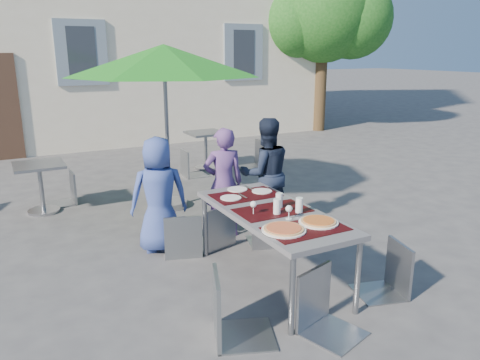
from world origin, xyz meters
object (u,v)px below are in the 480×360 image
pizza_near_right (318,222)px  bg_chair_l_1 (189,147)px  chair_0 (182,209)px  chair_2 (269,199)px  child_0 (159,195)px  chair_5 (326,266)px  dining_table (272,216)px  chair_4 (392,239)px  child_1 (223,183)px  cafe_table_0 (40,180)px  child_2 (266,174)px  bg_chair_r_0 (64,169)px  bg_chair_r_1 (256,137)px  chair_3 (230,267)px  pizza_near_left (284,229)px  patio_umbrella (164,61)px  cafe_table_1 (206,144)px  chair_1 (215,201)px

pizza_near_right → bg_chair_l_1: size_ratio=0.38×
chair_0 → chair_2: (0.99, -0.22, 0.03)m
child_0 → chair_5: size_ratio=1.35×
dining_table → chair_0: bearing=119.5°
chair_0 → chair_2: size_ratio=0.95×
pizza_near_right → chair_4: bearing=-18.3°
child_1 → cafe_table_0: 2.77m
child_2 → bg_chair_r_0: 3.12m
child_0 → bg_chair_r_1: bearing=-123.7°
chair_2 → chair_3: bearing=-130.2°
pizza_near_left → chair_2: (0.63, 1.28, -0.18)m
pizza_near_right → bg_chair_r_0: 4.39m
chair_0 → patio_umbrella: bearing=75.4°
dining_table → patio_umbrella: (-0.12, 2.69, 1.40)m
patio_umbrella → cafe_table_1: (1.42, 1.91, -1.61)m
dining_table → child_2: child_2 is taller
chair_5 → bg_chair_r_1: bearing=65.9°
chair_1 → bg_chair_r_0: bearing=117.3°
chair_1 → bg_chair_l_1: (0.93, 3.14, -0.02)m
chair_5 → bg_chair_r_0: bearing=106.9°
child_1 → chair_2: size_ratio=1.37×
dining_table → patio_umbrella: patio_umbrella is taller
bg_chair_r_0 → chair_0: bearing=-71.3°
child_1 → child_2: (0.61, 0.03, 0.04)m
bg_chair_l_1 → chair_5: bearing=-99.7°
dining_table → chair_4: 1.13m
dining_table → child_0: child_0 is taller
chair_1 → chair_5: chair_5 is taller
child_1 → bg_chair_r_0: child_1 is taller
cafe_table_0 → dining_table: bearing=-61.4°
child_0 → child_1: (0.84, 0.06, 0.02)m
bg_chair_r_0 → bg_chair_r_1: 3.76m
child_1 → child_2: 0.62m
chair_0 → chair_5: (0.49, -1.92, 0.03)m
child_2 → cafe_table_0: (-2.53, 1.96, -0.24)m
chair_5 → bg_chair_r_1: 5.69m
chair_5 → patio_umbrella: (-0.05, 3.62, 1.52)m
pizza_near_left → chair_0: bearing=103.6°
child_0 → chair_3: (-0.07, -1.94, -0.04)m
chair_4 → bg_chair_l_1: chair_4 is taller
chair_1 → chair_5: 1.98m
chair_3 → bg_chair_l_1: chair_3 is taller
bg_chair_l_1 → child_1: bearing=-103.6°
chair_0 → bg_chair_r_1: bg_chair_r_1 is taller
child_0 → chair_3: child_0 is taller
cafe_table_0 → bg_chair_l_1: size_ratio=0.76×
chair_1 → chair_3: size_ratio=0.91×
pizza_near_left → chair_1: size_ratio=0.40×
pizza_near_left → pizza_near_right: (0.37, 0.01, -0.00)m
pizza_near_right → chair_2: 1.31m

